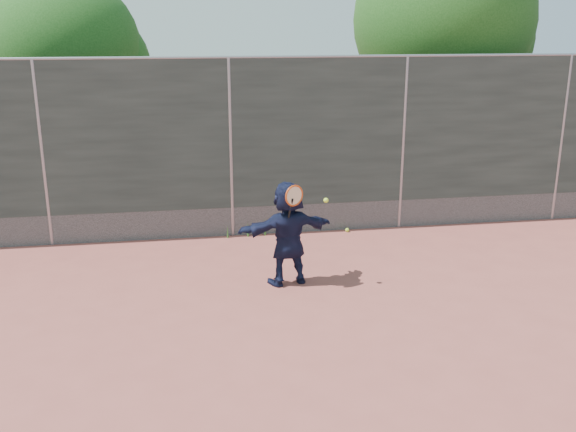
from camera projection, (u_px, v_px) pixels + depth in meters
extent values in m
plane|color=#9E4C42|center=(257.00, 324.00, 7.80)|extent=(80.00, 80.00, 0.00)
imported|color=#131834|center=(288.00, 233.00, 8.86)|extent=(1.43, 0.70, 1.47)
sphere|color=#C7F035|center=(347.00, 230.00, 11.27)|extent=(0.07, 0.07, 0.07)
cube|color=#38423D|center=(230.00, 135.00, 10.61)|extent=(20.00, 0.04, 2.50)
cube|color=slate|center=(233.00, 221.00, 11.04)|extent=(20.00, 0.03, 0.50)
cylinder|color=gray|center=(228.00, 57.00, 10.25)|extent=(20.00, 0.05, 0.05)
cylinder|color=gray|center=(43.00, 156.00, 10.21)|extent=(0.06, 0.06, 3.00)
cylinder|color=gray|center=(231.00, 150.00, 10.68)|extent=(0.06, 0.06, 3.00)
cylinder|color=gray|center=(403.00, 144.00, 11.15)|extent=(0.06, 0.06, 3.00)
cylinder|color=gray|center=(561.00, 140.00, 11.63)|extent=(0.06, 0.06, 3.00)
torus|color=#C14412|center=(294.00, 196.00, 8.51)|extent=(0.27, 0.16, 0.29)
cylinder|color=beige|center=(294.00, 196.00, 8.51)|extent=(0.22, 0.12, 0.25)
cylinder|color=black|center=(290.00, 210.00, 8.58)|extent=(0.09, 0.13, 0.33)
sphere|color=#C7F035|center=(326.00, 200.00, 8.62)|extent=(0.07, 0.07, 0.07)
cylinder|color=#382314|center=(436.00, 133.00, 13.53)|extent=(0.28, 0.28, 2.60)
sphere|color=#23561C|center=(443.00, 20.00, 12.87)|extent=(3.60, 3.60, 3.60)
sphere|color=#23561C|center=(471.00, 38.00, 13.28)|extent=(2.52, 2.52, 2.52)
cylinder|color=#382314|center=(74.00, 147.00, 13.16)|extent=(0.28, 0.28, 2.20)
sphere|color=#23561C|center=(64.00, 50.00, 12.61)|extent=(3.00, 3.00, 3.00)
sphere|color=#23561C|center=(98.00, 65.00, 12.98)|extent=(2.10, 2.10, 2.10)
cone|color=#387226|center=(248.00, 229.00, 11.00)|extent=(0.03, 0.03, 0.26)
cone|color=#387226|center=(265.00, 227.00, 11.06)|extent=(0.03, 0.03, 0.30)
cone|color=#387226|center=(228.00, 232.00, 10.93)|extent=(0.03, 0.03, 0.22)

